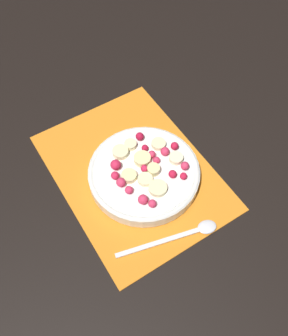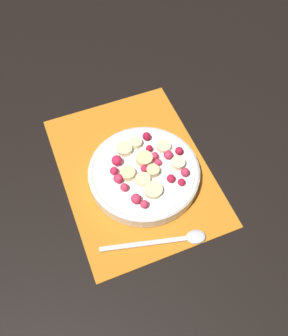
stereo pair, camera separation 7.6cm
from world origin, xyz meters
name	(u,v)px [view 1 (the left image)]	position (x,y,z in m)	size (l,w,h in m)	color
ground_plane	(133,172)	(0.00, 0.00, 0.00)	(3.00, 3.00, 0.00)	black
placemat	(133,171)	(0.00, 0.00, 0.00)	(0.41, 0.30, 0.01)	orange
fruit_bowl	(144,172)	(-0.03, -0.01, 0.02)	(0.23, 0.23, 0.05)	silver
spoon	(187,233)	(-0.18, -0.01, 0.01)	(0.07, 0.20, 0.01)	silver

